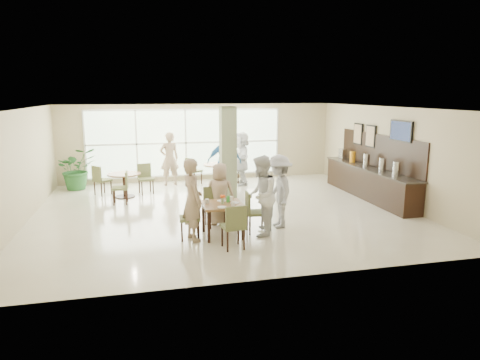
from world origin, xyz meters
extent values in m
plane|color=beige|center=(0.00, 0.00, 0.00)|extent=(10.00, 10.00, 0.00)
plane|color=white|center=(0.00, 0.00, 2.80)|extent=(10.00, 10.00, 0.00)
plane|color=#BEB089|center=(0.00, 4.50, 1.40)|extent=(10.00, 0.00, 10.00)
plane|color=#BEB089|center=(0.00, -4.50, 1.40)|extent=(10.00, 0.00, 10.00)
plane|color=#BEB089|center=(-5.00, 0.00, 1.40)|extent=(0.00, 9.00, 9.00)
plane|color=#BEB089|center=(5.00, 0.00, 1.40)|extent=(0.00, 9.00, 9.00)
plane|color=silver|center=(-0.50, 4.47, 1.40)|extent=(7.00, 0.00, 7.00)
cube|color=#626949|center=(0.40, 1.20, 1.40)|extent=(0.45, 0.45, 2.80)
cube|color=brown|center=(-0.40, -2.03, 0.72)|extent=(0.91, 0.91, 0.05)
cube|color=black|center=(-0.78, -2.41, 0.35)|extent=(0.06, 0.06, 0.70)
cube|color=black|center=(-0.02, -2.41, 0.35)|extent=(0.06, 0.06, 0.70)
cube|color=black|center=(-0.78, -1.65, 0.35)|extent=(0.06, 0.06, 0.70)
cube|color=black|center=(-0.02, -1.65, 0.35)|extent=(0.06, 0.06, 0.70)
cylinder|color=brown|center=(-2.66, 2.30, 0.73)|extent=(1.02, 1.02, 0.04)
cylinder|color=black|center=(-2.66, 2.30, 0.35)|extent=(0.10, 0.10, 0.71)
cylinder|color=black|center=(-2.66, 2.30, 0.01)|extent=(0.60, 0.60, 0.03)
cylinder|color=brown|center=(0.53, 3.38, 0.73)|extent=(1.12, 1.12, 0.04)
cylinder|color=black|center=(0.53, 3.38, 0.35)|extent=(0.10, 0.10, 0.71)
cylinder|color=black|center=(0.53, 3.38, 0.01)|extent=(0.60, 0.60, 0.03)
cylinder|color=white|center=(-0.73, -1.92, 0.80)|extent=(0.08, 0.08, 0.10)
cylinder|color=white|center=(-0.15, -1.82, 0.80)|extent=(0.08, 0.08, 0.10)
cylinder|color=white|center=(-0.21, -2.28, 0.80)|extent=(0.08, 0.08, 0.10)
cylinder|color=white|center=(-0.47, -2.35, 0.76)|extent=(0.20, 0.20, 0.01)
cylinder|color=white|center=(-0.38, -1.79, 0.76)|extent=(0.20, 0.20, 0.01)
cylinder|color=white|center=(-0.12, -2.05, 0.76)|extent=(0.20, 0.20, 0.01)
cylinder|color=#99B27F|center=(-0.40, -2.03, 0.81)|extent=(0.07, 0.07, 0.12)
sphere|color=#FF5815|center=(-0.37, -2.03, 0.92)|extent=(0.07, 0.07, 0.07)
sphere|color=#FF5815|center=(-0.41, -2.01, 0.92)|extent=(0.07, 0.07, 0.07)
sphere|color=#FF5815|center=(-0.41, -2.06, 0.92)|extent=(0.07, 0.07, 0.07)
cube|color=green|center=(-0.25, -1.93, 0.82)|extent=(0.09, 0.08, 0.15)
cube|color=black|center=(4.68, 0.50, 0.45)|extent=(0.60, 4.60, 0.90)
cube|color=black|center=(4.68, 0.50, 0.92)|extent=(0.64, 4.70, 0.04)
cube|color=black|center=(4.97, 0.50, 1.45)|extent=(0.04, 4.60, 1.00)
cylinder|color=silver|center=(4.68, -0.90, 1.14)|extent=(0.20, 0.20, 0.40)
cylinder|color=silver|center=(4.68, -0.20, 1.14)|extent=(0.20, 0.20, 0.40)
cylinder|color=silver|center=(4.68, 0.70, 1.14)|extent=(0.20, 0.20, 0.40)
cylinder|color=orange|center=(4.68, 1.60, 1.12)|extent=(0.18, 0.18, 0.36)
cube|color=silver|center=(4.68, 2.30, 1.12)|extent=(0.18, 0.30, 0.36)
cube|color=black|center=(4.94, -0.60, 2.15)|extent=(0.06, 1.00, 0.58)
cube|color=#7F99CC|center=(4.92, -0.60, 2.15)|extent=(0.01, 0.92, 0.50)
cube|color=black|center=(4.95, 1.00, 1.85)|extent=(0.04, 0.55, 0.70)
cube|color=olive|center=(4.92, 1.00, 1.85)|extent=(0.01, 0.47, 0.62)
cube|color=black|center=(4.95, 1.80, 1.85)|extent=(0.04, 0.55, 0.70)
cube|color=olive|center=(4.92, 1.80, 1.85)|extent=(0.01, 0.47, 0.62)
imported|color=#265F2A|center=(-4.24, 3.82, 0.70)|extent=(1.66, 1.66, 1.40)
imported|color=tan|center=(-1.08, -2.13, 0.91)|extent=(0.59, 0.75, 1.81)
imported|color=tan|center=(-0.30, -1.18, 0.77)|extent=(0.85, 0.67, 1.54)
imported|color=white|center=(0.45, -2.15, 0.91)|extent=(0.98, 1.09, 1.82)
imported|color=#A6A6A8|center=(1.04, -1.68, 0.88)|extent=(0.71, 1.17, 1.76)
imported|color=#3E82BB|center=(0.55, 2.51, 0.96)|extent=(1.18, 0.75, 1.92)
imported|color=white|center=(1.33, 3.36, 0.93)|extent=(0.80, 1.75, 1.86)
imported|color=tan|center=(-1.16, 3.78, 0.94)|extent=(0.76, 0.58, 1.87)
camera|label=1|loc=(-2.15, -11.14, 3.18)|focal=32.00mm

